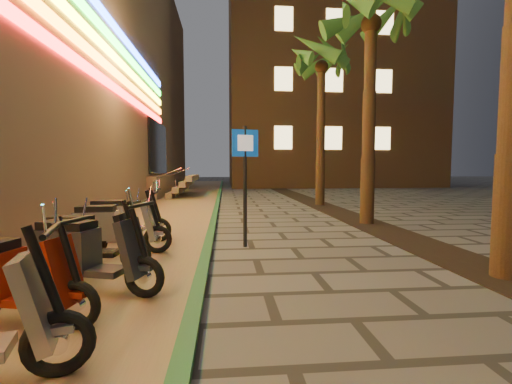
{
  "coord_description": "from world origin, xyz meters",
  "views": [
    {
      "loc": [
        -0.54,
        -2.63,
        1.63
      ],
      "look_at": [
        0.01,
        3.51,
        1.2
      ],
      "focal_mm": 24.0,
      "sensor_mm": 36.0,
      "label": 1
    }
  ],
  "objects": [
    {
      "name": "palm_d",
      "position": [
        3.6,
        12.0,
        5.94
      ],
      "size": [
        2.97,
        3.02,
        7.16
      ],
      "color": "#472D19",
      "rests_on": "ground"
    },
    {
      "name": "green_curb",
      "position": [
        -0.9,
        10.0,
        0.05
      ],
      "size": [
        0.18,
        60.0,
        0.1
      ],
      "primitive_type": "cube",
      "color": "#225C32",
      "rests_on": "ground"
    },
    {
      "name": "pedestrian_sign",
      "position": [
        -0.13,
        4.36,
        1.61
      ],
      "size": [
        0.54,
        0.14,
        2.49
      ],
      "rotation": [
        0.0,
        0.0,
        0.21
      ],
      "color": "black",
      "rests_on": "ground"
    },
    {
      "name": "scooter_7",
      "position": [
        -2.72,
        2.91,
        0.5
      ],
      "size": [
        1.62,
        0.63,
        1.14
      ],
      "rotation": [
        0.0,
        0.0,
        -0.12
      ],
      "color": "black",
      "rests_on": "ground"
    },
    {
      "name": "scooter_9",
      "position": [
        -2.82,
        5.02,
        0.53
      ],
      "size": [
        1.71,
        0.6,
        1.21
      ],
      "rotation": [
        0.0,
        0.0,
        -0.01
      ],
      "color": "black",
      "rests_on": "ground"
    },
    {
      "name": "palm_c",
      "position": [
        3.6,
        7.0,
        5.73
      ],
      "size": [
        2.97,
        3.02,
        6.91
      ],
      "color": "#472D19",
      "rests_on": "ground"
    },
    {
      "name": "planting_strip",
      "position": [
        3.6,
        5.0,
        0.01
      ],
      "size": [
        1.2,
        40.0,
        0.02
      ],
      "primitive_type": "cube",
      "color": "black",
      "rests_on": "ground"
    },
    {
      "name": "scooter_6",
      "position": [
        -2.35,
        1.91,
        0.53
      ],
      "size": [
        1.73,
        0.9,
        1.23
      ],
      "rotation": [
        0.0,
        0.0,
        -0.29
      ],
      "color": "black",
      "rests_on": "ground"
    },
    {
      "name": "scooter_5",
      "position": [
        -2.8,
        1.04,
        0.5
      ],
      "size": [
        1.65,
        0.76,
        1.16
      ],
      "rotation": [
        0.0,
        0.0,
        -0.22
      ],
      "color": "black",
      "rests_on": "ground"
    },
    {
      "name": "scooter_8",
      "position": [
        -2.66,
        3.9,
        0.53
      ],
      "size": [
        1.74,
        0.62,
        1.22
      ],
      "rotation": [
        0.0,
        0.0,
        0.08
      ],
      "color": "black",
      "rests_on": "ground"
    },
    {
      "name": "parking_strip",
      "position": [
        -2.6,
        10.0,
        0.01
      ],
      "size": [
        3.4,
        60.0,
        0.01
      ],
      "primitive_type": "cube",
      "color": "#8C7251",
      "rests_on": "ground"
    },
    {
      "name": "ground",
      "position": [
        0.0,
        0.0,
        0.0
      ],
      "size": [
        120.0,
        120.0,
        0.0
      ],
      "primitive_type": "plane",
      "color": "#474442",
      "rests_on": "ground"
    },
    {
      "name": "apartment_block",
      "position": [
        9.0,
        32.0,
        12.5
      ],
      "size": [
        18.0,
        16.06,
        25.0
      ],
      "color": "brown",
      "rests_on": "ground"
    }
  ]
}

